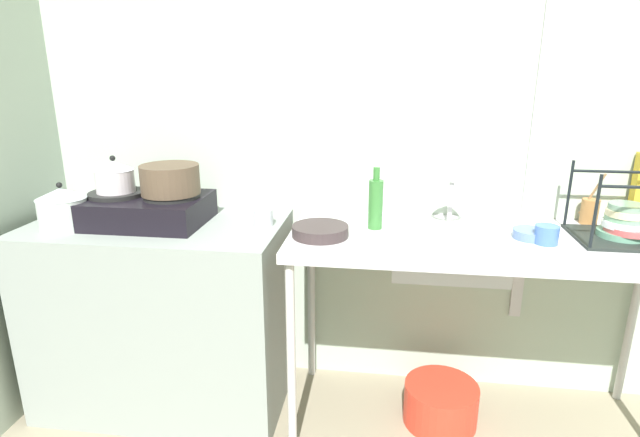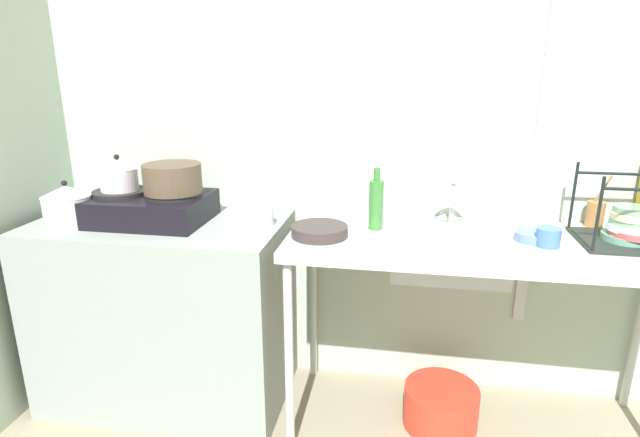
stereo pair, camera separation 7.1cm
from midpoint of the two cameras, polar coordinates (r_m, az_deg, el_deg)
The scene contains 18 objects.
wall_back at distance 2.42m, azimuth 25.50°, elevation 9.53°, with size 5.37×0.10×2.57m, color #A9B7A5.
wall_metal_strip at distance 2.34m, azimuth 25.22°, elevation 12.56°, with size 0.05×0.01×2.06m, color #BEBABF.
counter_concrete at distance 2.47m, azimuth -16.21°, elevation -10.08°, with size 1.10×0.61×0.87m, color gray.
counter_sink at distance 2.12m, azimuth 19.07°, elevation -3.86°, with size 1.57×0.61×0.87m.
stove at distance 2.31m, azimuth -18.18°, elevation 1.26°, with size 0.52×0.37×0.14m.
pot_on_left_burner at distance 2.34m, azimuth -21.22°, elevation 4.67°, with size 0.16×0.16×0.16m.
pot_on_right_burner at distance 2.22m, azimuth -15.63°, elevation 4.44°, with size 0.25×0.25×0.12m.
pot_beside_stove at distance 2.36m, azimuth -26.12°, elevation 1.30°, with size 0.20×0.20×0.20m.
percolator at distance 2.15m, azimuth -5.49°, elevation 0.97°, with size 0.08×0.08×0.14m.
sink_basin at distance 2.10m, azimuth 15.40°, elevation -4.12°, with size 0.45×0.29×0.16m, color #BEBABF.
faucet at distance 2.15m, azimuth 16.02°, elevation 3.19°, with size 0.14×0.08×0.25m.
frying_pan at distance 2.01m, azimuth 0.96°, elevation -1.43°, with size 0.23×0.23×0.04m, color #372C2D.
dish_rack at distance 2.27m, azimuth 32.67°, elevation -0.99°, with size 0.37×0.31×0.29m.
cup_by_rack at distance 2.09m, azimuth 25.50°, elevation -1.95°, with size 0.09×0.09×0.07m, color #4066B3.
small_bowl_on_drainboard at distance 2.14m, azimuth 23.96°, elevation -1.88°, with size 0.14×0.14×0.04m, color #5974AD.
bottle_by_sink at distance 2.09m, azimuth 7.37°, elevation 1.70°, with size 0.06×0.06×0.26m.
utensil_jar at distance 2.44m, azimuth 29.64°, elevation 0.49°, with size 0.08×0.07×0.23m.
bucket_on_floor at distance 2.42m, azimuth 14.48°, elevation -20.04°, with size 0.32×0.32×0.18m, color red.
Camera 2 is at (-0.61, -0.43, 1.52)m, focal length 28.03 mm.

